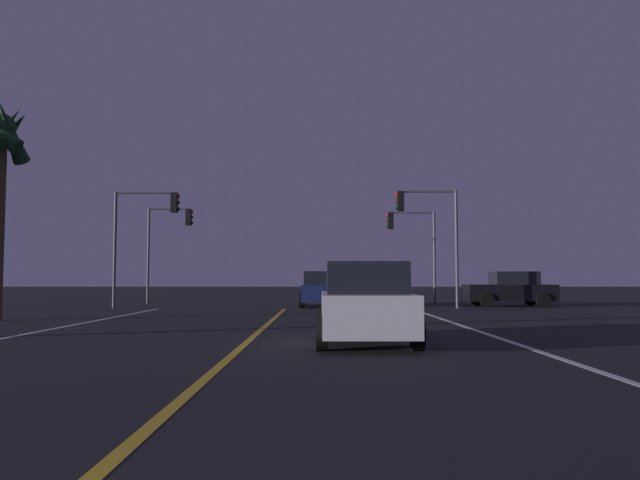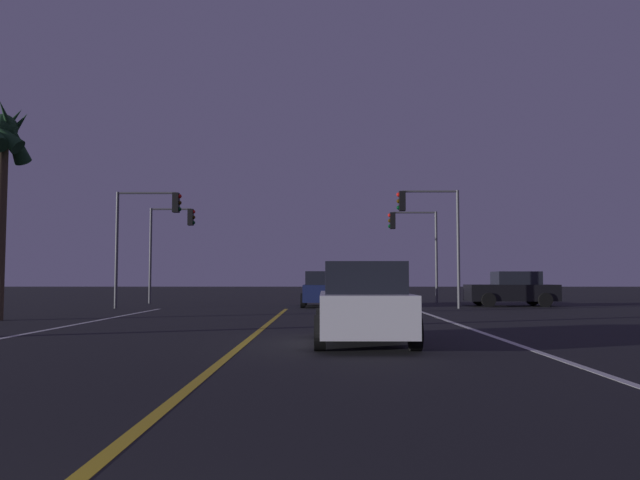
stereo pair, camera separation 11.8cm
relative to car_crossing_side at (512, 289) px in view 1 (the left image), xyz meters
name	(u,v)px [view 1 (the left image)]	position (x,y,z in m)	size (l,w,h in m)	color
lane_edge_right	(547,354)	(-5.28, -19.14, -0.82)	(0.16, 32.58, 0.01)	silver
lane_center_divider	(235,353)	(-10.95, -19.14, -0.82)	(0.16, 32.58, 0.01)	gold
car_crossing_side	(512,289)	(0.00, 0.00, 0.00)	(4.30, 2.02, 1.70)	black
car_ahead_far	(322,290)	(-9.34, -0.45, 0.00)	(2.02, 4.30, 1.70)	black
car_lead_same_lane	(366,304)	(-8.44, -17.42, 0.00)	(2.02, 4.30, 1.70)	black
traffic_light_near_right	(428,221)	(-4.47, -2.35, 3.18)	(2.87, 0.36, 5.40)	#4C4C51
traffic_light_near_left	(148,222)	(-17.34, -2.35, 3.14)	(3.02, 0.36, 5.34)	#4C4C51
traffic_light_far_right	(412,235)	(-4.42, 3.15, 2.90)	(2.70, 0.36, 5.01)	#4C4C51
traffic_light_far_left	(171,233)	(-17.59, 3.15, 3.03)	(2.51, 0.36, 5.21)	#4C4C51
palm_tree_left_mid	(3,147)	(-19.87, -10.40, 4.86)	(2.08, 1.97, 7.29)	#473826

